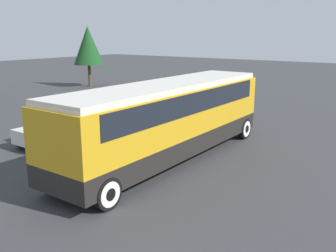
% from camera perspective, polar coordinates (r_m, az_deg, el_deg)
% --- Properties ---
extents(ground_plane, '(120.00, 120.00, 0.00)m').
position_cam_1_polar(ground_plane, '(15.57, 0.00, -5.15)').
color(ground_plane, '#38383A').
extents(tour_bus, '(11.37, 2.67, 3.20)m').
position_cam_1_polar(tour_bus, '(15.13, 0.21, 1.85)').
color(tour_bus, black).
rests_on(tour_bus, ground_plane).
extents(parked_car_near, '(4.72, 1.84, 1.46)m').
position_cam_1_polar(parked_car_near, '(18.71, -15.48, -0.07)').
color(parked_car_near, silver).
rests_on(parked_car_near, ground_plane).
extents(parked_car_mid, '(4.18, 1.81, 1.31)m').
position_cam_1_polar(parked_car_mid, '(23.11, -9.36, 2.67)').
color(parked_car_mid, black).
rests_on(parked_car_mid, ground_plane).
extents(tree_left, '(2.87, 2.87, 5.82)m').
position_cam_1_polar(tree_left, '(37.86, -12.08, 11.91)').
color(tree_left, brown).
rests_on(tree_left, ground_plane).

